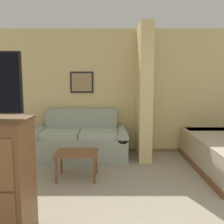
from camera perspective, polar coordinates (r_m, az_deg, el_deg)
wall_back at (r=5.41m, az=7.07°, el=4.58°), size 7.76×0.16×2.60m
wall_partition_pillar at (r=4.93m, az=7.12°, el=4.35°), size 0.24×0.82×2.60m
couch at (r=5.07m, az=-7.43°, el=-6.53°), size 1.89×0.84×0.96m
coffee_table at (r=4.03m, az=-8.22°, el=-9.79°), size 0.66×0.47×0.43m
side_table at (r=5.28m, az=-19.93°, el=-5.05°), size 0.40×0.40×0.57m
table_lamp at (r=5.22m, az=-20.11°, el=-1.12°), size 0.29×0.29×0.38m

